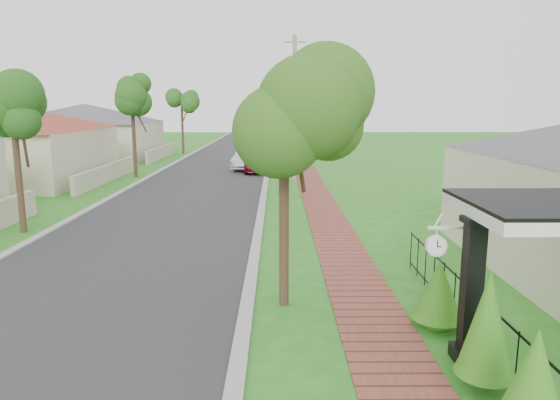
% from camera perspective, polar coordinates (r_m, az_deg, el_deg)
% --- Properties ---
extents(ground, '(160.00, 160.00, 0.00)m').
position_cam_1_polar(ground, '(9.94, -8.14, -15.00)').
color(ground, '#29721B').
rests_on(ground, ground).
extents(road, '(7.00, 120.00, 0.02)m').
position_cam_1_polar(road, '(29.51, -8.74, 2.08)').
color(road, '#28282B').
rests_on(road, ground).
extents(kerb_right, '(0.30, 120.00, 0.10)m').
position_cam_1_polar(kerb_right, '(29.20, -1.63, 2.11)').
color(kerb_right, '#9E9E99').
rests_on(kerb_right, ground).
extents(kerb_left, '(0.30, 120.00, 0.10)m').
position_cam_1_polar(kerb_left, '(30.26, -15.59, 2.03)').
color(kerb_left, '#9E9E99').
rests_on(kerb_left, ground).
extents(sidewalk, '(1.50, 120.00, 0.03)m').
position_cam_1_polar(sidewalk, '(29.26, 3.47, 2.12)').
color(sidewalk, brown).
rests_on(sidewalk, ground).
extents(porch_post, '(0.48, 0.48, 2.52)m').
position_cam_1_polar(porch_post, '(9.09, 20.97, -10.45)').
color(porch_post, black).
rests_on(porch_post, ground).
extents(picket_fence, '(0.03, 8.02, 1.00)m').
position_cam_1_polar(picket_fence, '(10.28, 20.57, -11.46)').
color(picket_fence, black).
rests_on(picket_fence, ground).
extents(street_trees, '(10.70, 37.65, 5.89)m').
position_cam_1_polar(street_trees, '(35.97, -7.15, 10.87)').
color(street_trees, '#382619').
rests_on(street_trees, ground).
extents(hedge_row, '(0.88, 4.50, 2.01)m').
position_cam_1_polar(hedge_row, '(8.60, 21.81, -14.02)').
color(hedge_row, '#216814').
rests_on(hedge_row, ground).
extents(far_house_grey, '(15.56, 15.56, 4.60)m').
position_cam_1_polar(far_house_grey, '(45.91, -21.29, 7.40)').
color(far_house_grey, beige).
rests_on(far_house_grey, ground).
extents(parked_car_red, '(2.42, 4.90, 1.61)m').
position_cam_1_polar(parked_car_red, '(33.67, -2.68, 4.60)').
color(parked_car_red, maroon).
rests_on(parked_car_red, ground).
extents(parked_car_white, '(2.20, 4.71, 1.49)m').
position_cam_1_polar(parked_car_white, '(35.06, -3.60, 4.74)').
color(parked_car_white, '#BDBDBF').
rests_on(parked_car_white, ground).
extents(near_tree, '(2.08, 2.08, 5.34)m').
position_cam_1_polar(near_tree, '(10.38, 0.48, 10.44)').
color(near_tree, '#382619').
rests_on(near_tree, ground).
extents(utility_pole, '(1.20, 0.24, 8.26)m').
position_cam_1_polar(utility_pole, '(28.90, 1.65, 10.36)').
color(utility_pole, gray).
rests_on(utility_pole, ground).
extents(station_clock, '(0.64, 0.13, 0.53)m').
position_cam_1_polar(station_clock, '(9.03, 17.51, -4.83)').
color(station_clock, white).
rests_on(station_clock, ground).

